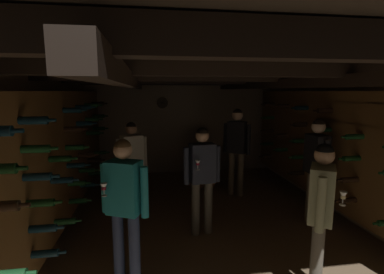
{
  "coord_description": "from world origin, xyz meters",
  "views": [
    {
      "loc": [
        -0.86,
        -3.96,
        2.05
      ],
      "look_at": [
        -0.14,
        0.68,
        1.3
      ],
      "focal_mm": 27.01,
      "sensor_mm": 36.0,
      "label": 1
    }
  ],
  "objects_px": {
    "person_guest_mid_right": "(316,162)",
    "display_bottle": "(199,139)",
    "person_guest_near_right": "(321,206)",
    "person_guest_far_left": "(132,159)",
    "person_guest_near_left": "(125,199)",
    "person_guest_far_right": "(237,143)",
    "wine_crate_stack": "(202,166)",
    "person_host_center": "(202,172)"
  },
  "relations": [
    {
      "from": "person_guest_mid_right",
      "to": "display_bottle",
      "type": "bearing_deg",
      "value": 123.11
    },
    {
      "from": "display_bottle",
      "to": "person_guest_near_right",
      "type": "xyz_separation_m",
      "value": [
        0.58,
        -3.55,
        -0.11
      ]
    },
    {
      "from": "person_guest_far_left",
      "to": "person_guest_near_left",
      "type": "distance_m",
      "value": 1.9
    },
    {
      "from": "person_guest_far_right",
      "to": "display_bottle",
      "type": "bearing_deg",
      "value": 130.92
    },
    {
      "from": "display_bottle",
      "to": "person_guest_mid_right",
      "type": "relative_size",
      "value": 0.21
    },
    {
      "from": "wine_crate_stack",
      "to": "person_guest_mid_right",
      "type": "relative_size",
      "value": 0.55
    },
    {
      "from": "wine_crate_stack",
      "to": "person_guest_far_left",
      "type": "relative_size",
      "value": 0.58
    },
    {
      "from": "person_host_center",
      "to": "person_guest_near_right",
      "type": "height_order",
      "value": "person_guest_near_right"
    },
    {
      "from": "display_bottle",
      "to": "person_guest_far_right",
      "type": "xyz_separation_m",
      "value": [
        0.61,
        -0.71,
        0.01
      ]
    },
    {
      "from": "person_guest_mid_right",
      "to": "person_guest_near_left",
      "type": "distance_m",
      "value": 2.9
    },
    {
      "from": "person_host_center",
      "to": "wine_crate_stack",
      "type": "bearing_deg",
      "value": 79.16
    },
    {
      "from": "person_guest_near_right",
      "to": "wine_crate_stack",
      "type": "bearing_deg",
      "value": 98.59
    },
    {
      "from": "person_guest_far_left",
      "to": "person_guest_mid_right",
      "type": "xyz_separation_m",
      "value": [
        2.76,
        -0.95,
        0.07
      ]
    },
    {
      "from": "person_guest_near_right",
      "to": "person_guest_far_right",
      "type": "distance_m",
      "value": 2.84
    },
    {
      "from": "person_host_center",
      "to": "person_guest_near_right",
      "type": "distance_m",
      "value": 1.67
    },
    {
      "from": "wine_crate_stack",
      "to": "display_bottle",
      "type": "bearing_deg",
      "value": 131.18
    },
    {
      "from": "person_guest_mid_right",
      "to": "person_guest_near_left",
      "type": "bearing_deg",
      "value": -160.91
    },
    {
      "from": "person_host_center",
      "to": "person_guest_near_right",
      "type": "xyz_separation_m",
      "value": [
        0.93,
        -1.39,
        0.0
      ]
    },
    {
      "from": "person_guest_near_left",
      "to": "display_bottle",
      "type": "bearing_deg",
      "value": 66.48
    },
    {
      "from": "person_guest_near_right",
      "to": "person_guest_mid_right",
      "type": "relative_size",
      "value": 0.94
    },
    {
      "from": "person_guest_near_right",
      "to": "person_guest_near_left",
      "type": "bearing_deg",
      "value": 166.73
    },
    {
      "from": "person_guest_near_right",
      "to": "person_guest_mid_right",
      "type": "bearing_deg",
      "value": 59.81
    },
    {
      "from": "person_guest_far_left",
      "to": "person_guest_mid_right",
      "type": "height_order",
      "value": "person_guest_mid_right"
    },
    {
      "from": "wine_crate_stack",
      "to": "person_guest_near_right",
      "type": "xyz_separation_m",
      "value": [
        0.53,
        -3.48,
        0.48
      ]
    },
    {
      "from": "person_host_center",
      "to": "person_guest_mid_right",
      "type": "bearing_deg",
      "value": 0.43
    },
    {
      "from": "person_guest_far_right",
      "to": "wine_crate_stack",
      "type": "bearing_deg",
      "value": 130.89
    },
    {
      "from": "display_bottle",
      "to": "person_guest_mid_right",
      "type": "bearing_deg",
      "value": -56.89
    },
    {
      "from": "person_guest_mid_right",
      "to": "person_host_center",
      "type": "bearing_deg",
      "value": -179.57
    },
    {
      "from": "person_guest_near_right",
      "to": "person_guest_far_right",
      "type": "relative_size",
      "value": 0.91
    },
    {
      "from": "display_bottle",
      "to": "person_guest_far_right",
      "type": "relative_size",
      "value": 0.2
    },
    {
      "from": "person_guest_near_right",
      "to": "person_guest_far_left",
      "type": "height_order",
      "value": "person_guest_near_right"
    },
    {
      "from": "person_guest_far_left",
      "to": "wine_crate_stack",
      "type": "bearing_deg",
      "value": 38.49
    },
    {
      "from": "display_bottle",
      "to": "person_guest_far_left",
      "type": "relative_size",
      "value": 0.23
    },
    {
      "from": "person_guest_far_right",
      "to": "person_guest_near_right",
      "type": "bearing_deg",
      "value": -90.64
    },
    {
      "from": "person_guest_far_left",
      "to": "person_guest_near_left",
      "type": "height_order",
      "value": "person_guest_near_left"
    },
    {
      "from": "person_host_center",
      "to": "person_guest_far_left",
      "type": "height_order",
      "value": "person_host_center"
    },
    {
      "from": "person_host_center",
      "to": "person_guest_mid_right",
      "type": "xyz_separation_m",
      "value": [
        1.74,
        0.01,
        0.07
      ]
    },
    {
      "from": "person_guest_near_right",
      "to": "person_guest_mid_right",
      "type": "xyz_separation_m",
      "value": [
        0.82,
        1.4,
        0.06
      ]
    },
    {
      "from": "person_host_center",
      "to": "person_guest_near_right",
      "type": "relative_size",
      "value": 1.0
    },
    {
      "from": "person_guest_mid_right",
      "to": "person_guest_far_right",
      "type": "relative_size",
      "value": 0.96
    },
    {
      "from": "wine_crate_stack",
      "to": "person_guest_near_left",
      "type": "distance_m",
      "value": 3.37
    },
    {
      "from": "wine_crate_stack",
      "to": "person_guest_far_right",
      "type": "xyz_separation_m",
      "value": [
        0.56,
        -0.64,
        0.59
      ]
    }
  ]
}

